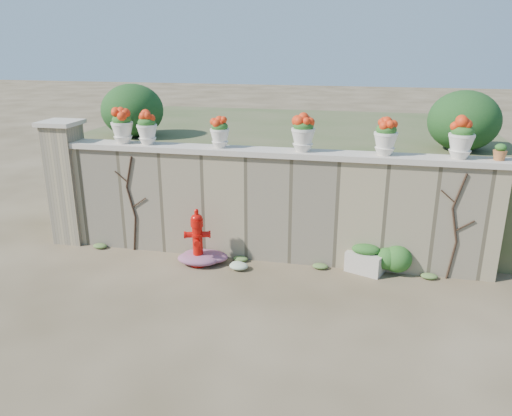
% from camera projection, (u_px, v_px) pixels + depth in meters
% --- Properties ---
extents(ground, '(80.00, 80.00, 0.00)m').
position_uv_depth(ground, '(248.00, 303.00, 7.92)').
color(ground, '#493C24').
rests_on(ground, ground).
extents(stone_wall, '(8.00, 0.40, 2.00)m').
position_uv_depth(stone_wall, '(270.00, 208.00, 9.26)').
color(stone_wall, gray).
rests_on(stone_wall, ground).
extents(wall_cap, '(8.10, 0.52, 0.10)m').
position_uv_depth(wall_cap, '(270.00, 152.00, 8.93)').
color(wall_cap, beige).
rests_on(wall_cap, stone_wall).
extents(gate_pillar, '(0.72, 0.72, 2.48)m').
position_uv_depth(gate_pillar, '(67.00, 182.00, 10.02)').
color(gate_pillar, gray).
rests_on(gate_pillar, ground).
extents(raised_fill, '(9.00, 6.00, 2.00)m').
position_uv_depth(raised_fill, '(294.00, 167.00, 12.22)').
color(raised_fill, '#384C23').
rests_on(raised_fill, ground).
extents(back_shrub_left, '(1.30, 1.30, 1.10)m').
position_uv_depth(back_shrub_left, '(132.00, 110.00, 10.52)').
color(back_shrub_left, '#143814').
rests_on(back_shrub_left, raised_fill).
extents(back_shrub_right, '(1.30, 1.30, 1.10)m').
position_uv_depth(back_shrub_right, '(464.00, 121.00, 9.19)').
color(back_shrub_right, '#143814').
rests_on(back_shrub_right, raised_fill).
extents(vine_left, '(0.60, 0.04, 1.91)m').
position_uv_depth(vine_left, '(132.00, 203.00, 9.60)').
color(vine_left, black).
rests_on(vine_left, ground).
extents(vine_right, '(0.60, 0.04, 1.91)m').
position_uv_depth(vine_right, '(455.00, 226.00, 8.41)').
color(vine_right, black).
rests_on(vine_right, ground).
extents(fire_hydrant, '(0.47, 0.34, 1.09)m').
position_uv_depth(fire_hydrant, '(197.00, 237.00, 9.08)').
color(fire_hydrant, '#B90C07').
rests_on(fire_hydrant, ground).
extents(planter_box, '(0.73, 0.58, 0.53)m').
position_uv_depth(planter_box, '(365.00, 259.00, 8.91)').
color(planter_box, beige).
rests_on(planter_box, ground).
extents(green_shrub, '(0.68, 0.62, 0.65)m').
position_uv_depth(green_shrub, '(395.00, 258.00, 8.78)').
color(green_shrub, '#1E5119').
rests_on(green_shrub, ground).
extents(magenta_clump, '(1.01, 0.67, 0.27)m').
position_uv_depth(magenta_clump, '(207.00, 257.00, 9.25)').
color(magenta_clump, '#BB259B').
rests_on(magenta_clump, ground).
extents(white_flowers, '(0.45, 0.36, 0.16)m').
position_uv_depth(white_flowers, '(237.00, 264.00, 9.08)').
color(white_flowers, white).
rests_on(white_flowers, ground).
extents(urn_pot_0, '(0.41, 0.41, 0.64)m').
position_uv_depth(urn_pot_0, '(122.00, 126.00, 9.38)').
color(urn_pot_0, silver).
rests_on(urn_pot_0, wall_cap).
extents(urn_pot_1, '(0.38, 0.38, 0.60)m').
position_uv_depth(urn_pot_1, '(147.00, 129.00, 9.29)').
color(urn_pot_1, silver).
rests_on(urn_pot_1, wall_cap).
extents(urn_pot_2, '(0.35, 0.35, 0.55)m').
position_uv_depth(urn_pot_2, '(220.00, 133.00, 9.01)').
color(urn_pot_2, silver).
rests_on(urn_pot_2, wall_cap).
extents(urn_pot_3, '(0.42, 0.42, 0.65)m').
position_uv_depth(urn_pot_3, '(303.00, 133.00, 8.69)').
color(urn_pot_3, silver).
rests_on(urn_pot_3, wall_cap).
extents(urn_pot_4, '(0.40, 0.40, 0.63)m').
position_uv_depth(urn_pot_4, '(386.00, 137.00, 8.41)').
color(urn_pot_4, silver).
rests_on(urn_pot_4, wall_cap).
extents(urn_pot_5, '(0.42, 0.42, 0.66)m').
position_uv_depth(urn_pot_5, '(461.00, 139.00, 8.16)').
color(urn_pot_5, silver).
rests_on(urn_pot_5, wall_cap).
extents(terracotta_pot, '(0.22, 0.22, 0.26)m').
position_uv_depth(terracotta_pot, '(500.00, 153.00, 8.10)').
color(terracotta_pot, '#AA6334').
rests_on(terracotta_pot, wall_cap).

